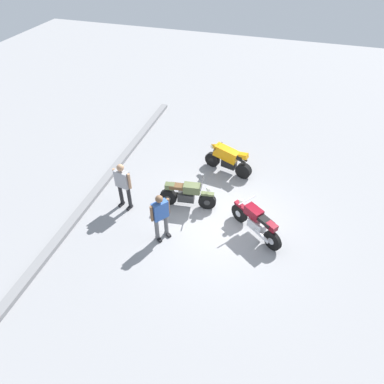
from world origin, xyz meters
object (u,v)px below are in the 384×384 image
motorcycle_maroon_cruiser (256,222)px  person_in_gray_shirt (123,183)px  motorcycle_orange_sportbike (228,159)px  person_in_blue_shirt (160,214)px  motorcycle_olive_vintage (187,195)px

motorcycle_maroon_cruiser → person_in_gray_shirt: size_ratio=0.99×
motorcycle_orange_sportbike → motorcycle_maroon_cruiser: motorcycle_orange_sportbike is taller
motorcycle_maroon_cruiser → person_in_blue_shirt: (-0.97, 2.75, 0.46)m
motorcycle_maroon_cruiser → person_in_gray_shirt: (-0.02, 4.44, 0.50)m
motorcycle_olive_vintage → motorcycle_orange_sportbike: (2.32, -0.89, 0.11)m
motorcycle_olive_vintage → motorcycle_orange_sportbike: size_ratio=1.01×
motorcycle_olive_vintage → person_in_gray_shirt: person_in_gray_shirt is taller
motorcycle_orange_sportbike → motorcycle_olive_vintage: bearing=84.6°
motorcycle_maroon_cruiser → person_in_gray_shirt: bearing=36.8°
person_in_blue_shirt → motorcycle_olive_vintage: bearing=115.3°
motorcycle_olive_vintage → motorcycle_orange_sportbike: 2.48m
person_in_blue_shirt → person_in_gray_shirt: size_ratio=0.97×
person_in_gray_shirt → motorcycle_olive_vintage: bearing=118.1°
motorcycle_olive_vintage → person_in_blue_shirt: size_ratio=1.15×
person_in_blue_shirt → person_in_gray_shirt: 1.94m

